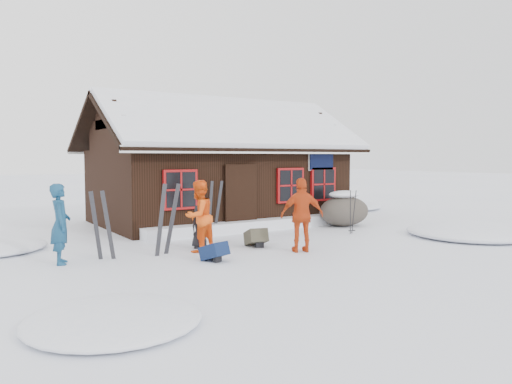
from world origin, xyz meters
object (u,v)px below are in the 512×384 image
at_px(boulder, 344,210).
at_px(ski_pair_left, 167,220).
at_px(backpack_blue, 214,254).
at_px(backpack_olive, 256,240).
at_px(skier_teal, 60,224).
at_px(ski_poles, 352,212).
at_px(skier_crouched, 200,226).
at_px(skier_orange_right, 302,215).
at_px(skier_orange_left, 199,216).

distance_m(boulder, ski_pair_left, 6.94).
height_order(backpack_blue, backpack_olive, backpack_olive).
distance_m(skier_teal, ski_pair_left, 2.32).
relative_size(boulder, backpack_olive, 2.91).
bearing_deg(ski_poles, skier_crouched, 176.84).
relative_size(skier_crouched, backpack_olive, 1.78).
xyz_separation_m(skier_orange_right, ski_poles, (3.09, 1.51, -0.27)).
height_order(skier_teal, ski_pair_left, skier_teal).
bearing_deg(skier_crouched, skier_orange_right, -59.66).
bearing_deg(backpack_blue, skier_crouched, 59.58).
xyz_separation_m(skier_orange_right, backpack_olive, (-0.54, 1.18, -0.72)).
height_order(skier_crouched, ski_pair_left, ski_pair_left).
relative_size(skier_teal, ski_pair_left, 1.00).
height_order(skier_crouched, backpack_blue, skier_crouched).
distance_m(boulder, backpack_blue, 6.78).
relative_size(skier_orange_right, ski_pair_left, 1.04).
relative_size(boulder, ski_pair_left, 1.05).
bearing_deg(boulder, skier_crouched, -169.87).
bearing_deg(backpack_olive, boulder, 33.71).
height_order(skier_orange_left, backpack_olive, skier_orange_left).
height_order(skier_orange_left, ski_poles, skier_orange_left).
distance_m(skier_orange_right, ski_poles, 3.45).
bearing_deg(backpack_olive, skier_teal, -172.85).
bearing_deg(skier_orange_right, boulder, -121.84).
bearing_deg(backpack_olive, backpack_blue, -136.47).
height_order(ski_poles, backpack_olive, ski_poles).
xyz_separation_m(skier_orange_left, ski_poles, (5.14, 0.14, -0.24)).
bearing_deg(skier_teal, ski_pair_left, -83.80).
bearing_deg(skier_orange_right, ski_poles, -131.07).
distance_m(skier_orange_left, ski_poles, 5.15).
bearing_deg(skier_orange_left, backpack_olive, 150.82).
xyz_separation_m(skier_teal, boulder, (9.11, 1.10, -0.33)).
relative_size(ski_poles, backpack_olive, 2.16).
distance_m(skier_teal, backpack_blue, 3.33).
bearing_deg(backpack_olive, ski_poles, 18.99).
xyz_separation_m(skier_crouched, backpack_olive, (1.28, -0.60, -0.38)).
bearing_deg(backpack_olive, skier_crouched, 168.68).
distance_m(skier_teal, backpack_olive, 4.68).
relative_size(skier_teal, skier_crouched, 1.57).
bearing_deg(backpack_olive, ski_pair_left, -174.01).
bearing_deg(ski_poles, skier_orange_right, -153.88).
height_order(skier_crouched, ski_poles, ski_poles).
distance_m(skier_orange_left, backpack_olive, 1.67).
xyz_separation_m(boulder, backpack_olive, (-4.52, -1.64, -0.36)).
bearing_deg(skier_crouched, ski_poles, -18.42).
bearing_deg(boulder, ski_pair_left, -169.00).
xyz_separation_m(skier_orange_left, ski_pair_left, (-0.77, 0.13, -0.05)).
distance_m(skier_teal, skier_orange_left, 3.10).
xyz_separation_m(skier_crouched, boulder, (5.80, 1.04, -0.02)).
xyz_separation_m(skier_orange_left, boulder, (6.03, 1.45, -0.33)).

